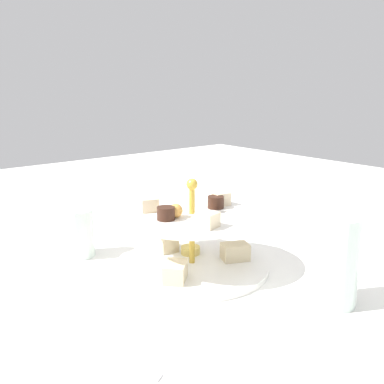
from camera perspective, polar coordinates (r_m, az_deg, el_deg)
name	(u,v)px	position (r m, az deg, el deg)	size (l,w,h in m)	color
ground_plane	(192,267)	(0.81, 0.00, -9.72)	(2.40, 2.40, 0.00)	white
tiered_serving_stand	(192,243)	(0.79, -0.02, -6.63)	(0.27, 0.27, 0.16)	white
water_glass_tall_right	(335,261)	(0.69, 18.00, -8.44)	(0.07, 0.07, 0.14)	silver
water_glass_short_left	(159,212)	(1.02, -4.27, -2.64)	(0.06, 0.06, 0.07)	silver
teacup_with_saucer	(218,214)	(1.04, 3.32, -2.86)	(0.09, 0.09, 0.05)	white
butter_knife_left	(96,360)	(0.57, -12.23, -20.41)	(0.17, 0.01, 0.00)	silver
butter_knife_right	(312,238)	(0.98, 15.23, -5.72)	(0.17, 0.01, 0.00)	silver
water_glass_mid_back	(78,233)	(0.87, -14.47, -5.12)	(0.06, 0.06, 0.09)	silver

